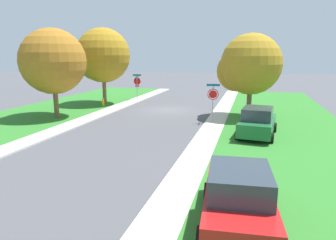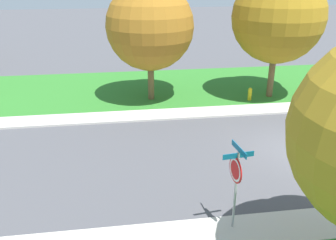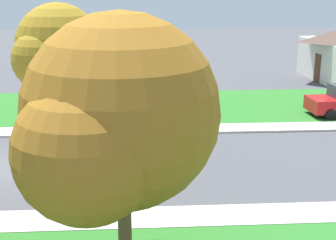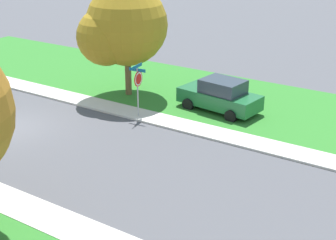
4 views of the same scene
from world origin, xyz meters
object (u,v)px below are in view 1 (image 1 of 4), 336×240
Objects in this scene: stop_sign_far_corner at (213,97)px; car_green_behind_trees at (257,122)px; tree_sidewalk_near at (51,63)px; tree_sidewalk_far at (101,57)px; tree_across_right at (247,66)px; car_red_across_road at (239,198)px; fire_hydrant at (103,102)px; stop_sign_near_corner at (137,83)px.

stop_sign_far_corner is 4.40m from car_green_behind_trees.
tree_sidewalk_near reaches higher than car_green_behind_trees.
tree_sidewalk_far reaches higher than stop_sign_far_corner.
car_red_across_road is at bearing 90.66° from tree_across_right.
tree_sidewalk_near is at bearing 14.83° from tree_across_right.
tree_across_right reaches higher than stop_sign_far_corner.
tree_across_right is at bearing -89.34° from car_red_across_road.
car_red_across_road is 0.61× the size of tree_sidewalk_far.
stop_sign_far_corner is 3.34× the size of fire_hydrant.
tree_sidewalk_far is at bearing -63.20° from fire_hydrant.
car_green_behind_trees is 0.67× the size of tree_sidewalk_near.
tree_sidewalk_far is (14.46, -9.07, 3.65)m from car_green_behind_trees.
stop_sign_far_corner is 4.00m from tree_across_right.
stop_sign_near_corner is at bearing -29.81° from tree_across_right.
tree_sidewalk_near is at bearing 5.14° from stop_sign_far_corner.
stop_sign_far_corner is (-9.02, 9.08, 0.01)m from stop_sign_near_corner.
stop_sign_near_corner is 3.34× the size of fire_hydrant.
tree_across_right is at bearing 172.31° from fire_hydrant.
tree_across_right is at bearing -129.23° from stop_sign_far_corner.
tree_sidewalk_far reaches higher than tree_across_right.
stop_sign_near_corner is 0.38× the size of tree_sidewalk_far.
stop_sign_far_corner is 11.61m from fire_hydrant.
tree_across_right is at bearing -165.17° from tree_sidewalk_near.
car_red_across_road is at bearing 126.17° from fire_hydrant.
car_green_behind_trees is 0.71× the size of tree_across_right.
car_red_across_road and car_green_behind_trees have the same top height.
stop_sign_far_corner reaches higher than car_green_behind_trees.
car_red_across_road is 19.16m from tree_sidewalk_near.
car_red_across_road is 0.70× the size of tree_across_right.
stop_sign_near_corner is at bearing -45.20° from stop_sign_far_corner.
stop_sign_far_corner is at bearing -45.56° from car_green_behind_trees.
tree_across_right reaches higher than stop_sign_near_corner.
tree_sidewalk_far is at bearing -27.71° from stop_sign_far_corner.
tree_sidewalk_far is (11.46, -6.02, 2.64)m from stop_sign_far_corner.
tree_sidewalk_near is 6.71m from fire_hydrant.
car_green_behind_trees is at bearing 134.44° from stop_sign_far_corner.
tree_sidewalk_near is (14.95, -1.98, 3.23)m from car_green_behind_trees.
tree_sidewalk_near reaches higher than fire_hydrant.
car_red_across_road is (-2.36, 13.39, -1.01)m from stop_sign_far_corner.
tree_across_right reaches higher than fire_hydrant.
tree_sidewalk_near is (14.31, -12.31, 3.23)m from car_red_across_road.
tree_sidewalk_near is 14.62m from tree_across_right.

